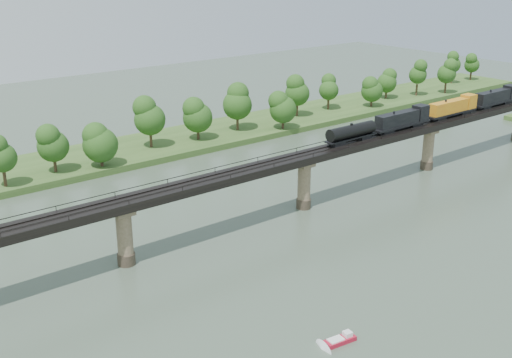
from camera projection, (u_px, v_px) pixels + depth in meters
ground at (423, 260)px, 108.43m from camera, size 400.00×400.00×0.00m
far_bank at (164, 144)px, 170.81m from camera, size 300.00×24.00×1.60m
bridge at (304, 183)px, 128.72m from camera, size 236.00×30.00×11.50m
bridge_superstructure at (305, 153)px, 126.60m from camera, size 220.00×4.90×0.75m
far_treeline at (143, 123)px, 160.01m from camera, size 289.06×17.54×13.60m
freight_train at (436, 112)px, 150.52m from camera, size 68.84×2.68×4.74m
motorboat at (340, 340)px, 85.44m from camera, size 4.67×2.20×1.26m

